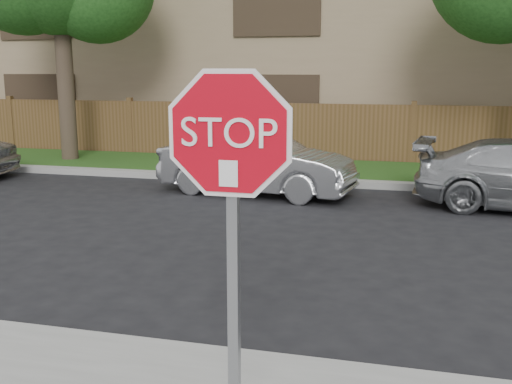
# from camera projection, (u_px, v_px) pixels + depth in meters

# --- Properties ---
(ground) EXTENTS (90.00, 90.00, 0.00)m
(ground) POSITION_uv_depth(u_px,v_px,m) (409.00, 379.00, 4.92)
(ground) COLOR black
(ground) RESTS_ON ground
(far_curb) EXTENTS (70.00, 0.30, 0.15)m
(far_curb) POSITION_uv_depth(u_px,v_px,m) (411.00, 186.00, 12.64)
(far_curb) COLOR gray
(far_curb) RESTS_ON ground
(grass_strip) EXTENTS (70.00, 3.00, 0.12)m
(grass_strip) POSITION_uv_depth(u_px,v_px,m) (411.00, 174.00, 14.21)
(grass_strip) COLOR #1E4714
(grass_strip) RESTS_ON ground
(fence) EXTENTS (70.00, 0.12, 1.60)m
(fence) POSITION_uv_depth(u_px,v_px,m) (412.00, 136.00, 15.58)
(fence) COLOR #4E361B
(fence) RESTS_ON ground
(apartment_building) EXTENTS (35.20, 9.20, 7.20)m
(apartment_building) POSITION_uv_depth(u_px,v_px,m) (417.00, 38.00, 20.35)
(apartment_building) COLOR #8F7858
(apartment_building) RESTS_ON ground
(stop_sign) EXTENTS (1.01, 0.13, 2.55)m
(stop_sign) POSITION_uv_depth(u_px,v_px,m) (231.00, 190.00, 3.41)
(stop_sign) COLOR gray
(stop_sign) RESTS_ON sidewalk_near
(sedan_left) EXTENTS (4.09, 1.93, 1.30)m
(sedan_left) POSITION_uv_depth(u_px,v_px,m) (257.00, 163.00, 12.11)
(sedan_left) COLOR #ADAFB2
(sedan_left) RESTS_ON ground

